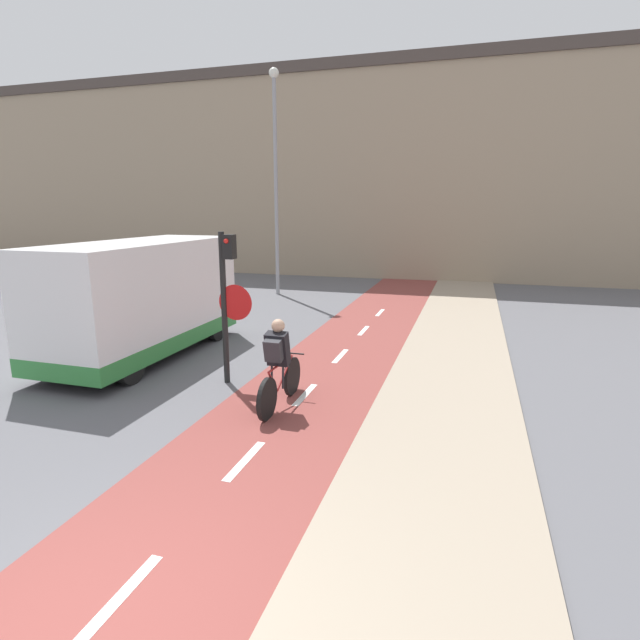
# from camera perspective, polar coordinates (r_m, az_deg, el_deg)

# --- Properties ---
(building_row_background) EXTENTS (60.00, 5.20, 9.85)m
(building_row_background) POSITION_cam_1_polar(r_m,az_deg,el_deg) (26.03, 11.41, 16.08)
(building_row_background) COLOR gray
(building_row_background) RESTS_ON ground_plane
(traffic_light_pole) EXTENTS (0.67, 0.25, 2.88)m
(traffic_light_pole) POSITION_cam_1_polar(r_m,az_deg,el_deg) (9.42, -10.51, 3.29)
(traffic_light_pole) COLOR black
(traffic_light_pole) RESTS_ON ground_plane
(street_lamp_far) EXTENTS (0.36, 0.36, 8.18)m
(street_lamp_far) POSITION_cam_1_polar(r_m,az_deg,el_deg) (19.40, -5.10, 17.35)
(street_lamp_far) COLOR gray
(street_lamp_far) RESTS_ON ground_plane
(cyclist_near) EXTENTS (0.46, 1.84, 1.53)m
(cyclist_near) POSITION_cam_1_polar(r_m,az_deg,el_deg) (8.34, -4.75, -5.36)
(cyclist_near) COLOR black
(cyclist_near) RESTS_ON ground_plane
(van) EXTENTS (1.98, 5.21, 2.58)m
(van) POSITION_cam_1_polar(r_m,az_deg,el_deg) (11.81, -19.68, 2.07)
(van) COLOR white
(van) RESTS_ON ground_plane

